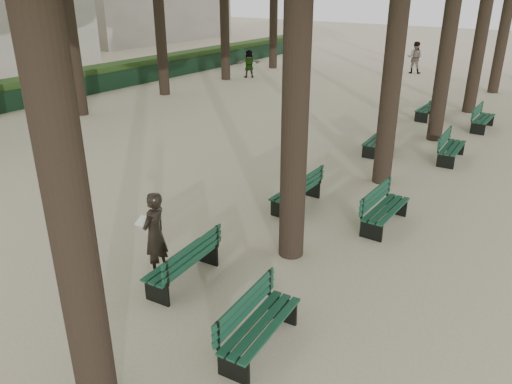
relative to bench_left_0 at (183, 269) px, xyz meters
The scene contains 15 objects.
ground 1.02m from the bench_left_0, 111.84° to the right, with size 120.00×120.00×0.00m, color #C1B292.
bench_left_0 is the anchor object (origin of this frame).
bench_left_1 4.21m from the bench_left_0, 90.00° to the left, with size 0.59×1.81×0.92m.
bench_left_2 9.54m from the bench_left_0, 90.00° to the left, with size 0.71×1.84×0.92m.
bench_left_3 14.92m from the bench_left_0, 90.00° to the left, with size 0.61×1.81×0.92m.
bench_right_0 2.38m from the bench_left_0, 17.46° to the right, with size 0.73×1.84×0.92m.
bench_right_1 4.98m from the bench_left_0, 62.91° to the left, with size 0.57×1.80×0.92m.
bench_right_2 10.30m from the bench_left_0, 77.29° to the left, with size 0.69×1.83×0.92m.
bench_right_3 14.60m from the bench_left_0, 81.07° to the left, with size 0.59×1.81×0.92m.
man_with_map 0.87m from the bench_left_0, behind, with size 0.66×0.74×1.71m.
pedestrian_a 25.67m from the bench_left_0, 99.25° to the left, with size 0.92×0.38×1.90m, color #262628.
pedestrian_e 21.74m from the bench_left_0, 122.34° to the left, with size 1.47×0.32×1.58m, color #262628.
fence 18.38m from the bench_left_0, 146.72° to the left, with size 0.08×42.00×0.90m, color black.
hedge 18.97m from the bench_left_0, 147.88° to the left, with size 1.20×42.00×1.20m, color #224016.
building_far 44.38m from the bench_left_0, 138.92° to the left, with size 12.00×16.00×7.00m, color #B7B2A3.
Camera 1 is at (6.16, -4.97, 5.35)m, focal length 35.00 mm.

